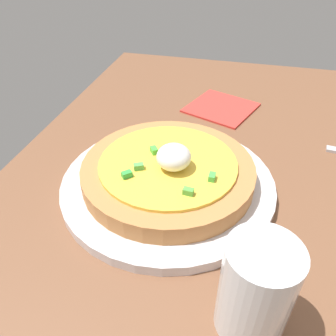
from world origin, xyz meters
TOP-DOWN VIEW (x-y plane):
  - dining_table at (0.00, 0.00)cm, footprint 91.47×66.71cm
  - plate at (7.31, -7.53)cm, footprint 29.90×29.90cm
  - pizza at (7.36, -7.49)cm, footprint 23.80×23.80cm
  - cup_far at (24.73, 4.70)cm, footprint 6.52×6.52cm
  - napkin at (-18.66, -2.99)cm, footprint 15.45×15.45cm

SIDE VIEW (x-z plane):
  - dining_table at x=0.00cm, z-range 0.00..2.12cm
  - napkin at x=-18.66cm, z-range 2.12..2.52cm
  - plate at x=7.31cm, z-range 2.12..3.60cm
  - pizza at x=7.36cm, z-range 1.99..8.42cm
  - cup_far at x=24.73cm, z-range 1.67..12.17cm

